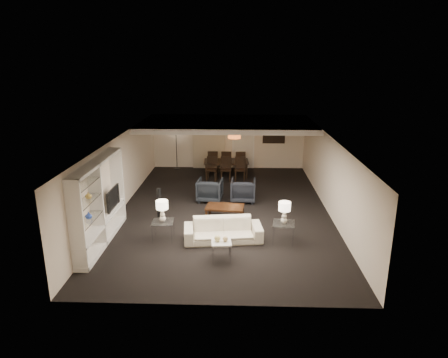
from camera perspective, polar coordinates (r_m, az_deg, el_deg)
floor at (r=13.67m, az=0.00°, el=-4.42°), size 11.00×11.00×0.00m
ceiling at (r=12.97m, az=0.00°, el=5.93°), size 7.00×11.00×0.02m
wall_back at (r=18.61m, az=0.61°, el=5.37°), size 7.00×0.02×2.50m
wall_front at (r=8.14m, az=-1.42°, el=-10.29°), size 7.00×0.02×2.50m
wall_left at (r=13.84m, az=-14.64°, el=0.75°), size 0.02×11.00×2.50m
wall_right at (r=13.60m, az=14.90°, el=0.45°), size 0.02×11.00×2.50m
ceiling_soffit at (r=16.44m, az=0.44°, el=7.91°), size 7.00×4.00×0.20m
curtains at (r=18.58m, az=-2.18°, el=5.19°), size 1.50×0.12×2.40m
door at (r=18.62m, az=2.77°, el=4.73°), size 0.90×0.05×2.10m
painting at (r=18.58m, az=7.14°, el=6.17°), size 0.95×0.04×0.65m
media_unit at (r=11.45m, az=-17.31°, el=-3.25°), size 0.38×3.40×2.35m
pendant_light at (r=16.51m, az=1.49°, el=6.25°), size 0.52×0.52×0.24m
sofa at (r=11.34m, az=-0.14°, el=-7.31°), size 2.27×1.11×0.64m
coffee_table at (r=12.85m, az=0.13°, el=-4.81°), size 1.27×0.82×0.43m
armchair_left at (r=14.41m, az=-2.02°, el=-1.57°), size 0.96×0.98×0.81m
armchair_right at (r=14.38m, az=2.75°, el=-1.62°), size 0.91×0.93×0.81m
side_table_left at (r=11.54m, az=-8.67°, el=-7.28°), size 0.63×0.63×0.56m
side_table_right at (r=11.42m, az=8.48°, el=-7.53°), size 0.68×0.68×0.56m
table_lamp_left at (r=11.32m, az=-8.81°, el=-4.55°), size 0.38×0.38×0.62m
table_lamp_right at (r=11.20m, az=8.61°, el=-4.79°), size 0.36×0.36×0.62m
marble_table at (r=10.38m, az=-0.38°, el=-10.15°), size 0.54×0.54×0.50m
gold_gourd_a at (r=10.24m, az=-0.95°, el=-8.49°), size 0.16×0.16×0.16m
gold_gourd_b at (r=10.24m, az=0.18°, el=-8.56°), size 0.14×0.14×0.14m
television at (r=12.13m, az=-16.03°, el=-2.64°), size 1.04×0.14×0.60m
vase_blue at (r=10.70m, az=-18.78°, el=-4.95°), size 0.18×0.18×0.18m
vase_amber at (r=10.64m, az=-18.81°, el=-2.23°), size 0.17×0.17×0.18m
floor_speaker at (r=12.99m, az=-9.24°, el=-3.44°), size 0.14×0.14×1.00m
dining_table at (r=17.41m, az=0.32°, el=1.48°), size 1.97×1.16×0.68m
chair_nl at (r=16.77m, az=-1.80°, el=1.44°), size 0.51×0.51×1.00m
chair_nm at (r=16.74m, az=0.25°, el=1.42°), size 0.48×0.48×1.00m
chair_nr at (r=16.74m, az=2.31°, el=1.40°), size 0.49×0.49×1.00m
chair_fl at (r=18.03m, az=-1.52°, el=2.54°), size 0.50×0.50×1.00m
chair_fm at (r=18.00m, az=0.39°, el=2.53°), size 0.49×0.49×1.00m
chair_fr at (r=17.99m, az=2.30°, el=2.51°), size 0.51×0.51×1.00m
floor_lamp at (r=18.59m, az=-6.81°, el=4.28°), size 0.33×0.33×1.89m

